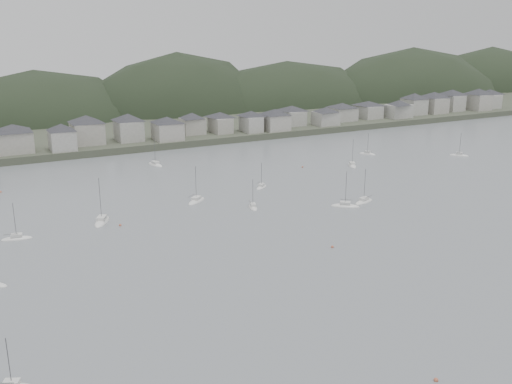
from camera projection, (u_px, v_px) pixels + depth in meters
ground at (458, 330)px, 98.66m from camera, size 900.00×900.00×0.00m
far_shore_land at (89, 112)px, 348.53m from camera, size 900.00×250.00×3.00m
forested_ridge at (108, 139)px, 332.52m from camera, size 851.55×103.94×102.57m
waterfront_town at (243, 119)px, 274.67m from camera, size 451.48×28.46×12.92m
sailboat_lead at (345, 206)px, 167.18m from camera, size 8.28×7.40×11.55m
moored_fleet at (201, 241)px, 139.70m from camera, size 247.64×173.37×13.38m
mooring_buoys at (277, 239)px, 140.87m from camera, size 172.16×145.03×0.70m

